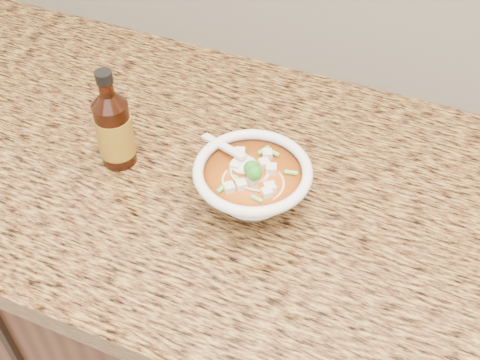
% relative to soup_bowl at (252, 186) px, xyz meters
% --- Properties ---
extents(counter_slab, '(4.00, 0.68, 0.04)m').
position_rel_soup_bowl_xyz_m(counter_slab, '(0.20, 0.05, -0.06)').
color(counter_slab, olive).
rests_on(counter_slab, cabinet).
extents(soup_bowl, '(0.19, 0.18, 0.10)m').
position_rel_soup_bowl_xyz_m(soup_bowl, '(0.00, 0.00, 0.00)').
color(soup_bowl, white).
rests_on(soup_bowl, counter_slab).
extents(hot_sauce_bottle, '(0.06, 0.06, 0.18)m').
position_rel_soup_bowl_xyz_m(hot_sauce_bottle, '(-0.24, 0.01, 0.03)').
color(hot_sauce_bottle, '#351207').
rests_on(hot_sauce_bottle, counter_slab).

